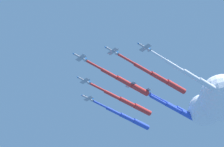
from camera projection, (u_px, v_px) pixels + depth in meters
name	position (u px, v px, depth m)	size (l,w,h in m)	color
jet_lead	(125.00, 82.00, 231.31)	(17.23, 56.89, 4.22)	#9EA3AD
jet_port_inner	(161.00, 78.00, 231.92)	(19.14, 62.91, 4.29)	#9EA3AD
jet_starboard_inner	(128.00, 103.00, 244.39)	(18.13, 58.33, 4.28)	#9EA3AD
jet_port_mid	(192.00, 76.00, 229.74)	(19.35, 64.54, 4.18)	#9EA3AD
jet_starboard_mid	(128.00, 118.00, 258.96)	(17.31, 57.45, 4.28)	#9EA3AD
jet_port_outer	(175.00, 109.00, 250.30)	(18.96, 64.70, 4.21)	#9EA3AD
jet_starboard_outer	(184.00, 111.00, 254.71)	(18.45, 58.37, 4.20)	#9EA3AD
cloud_puff	(223.00, 99.00, 249.47)	(51.99, 39.36, 32.05)	white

